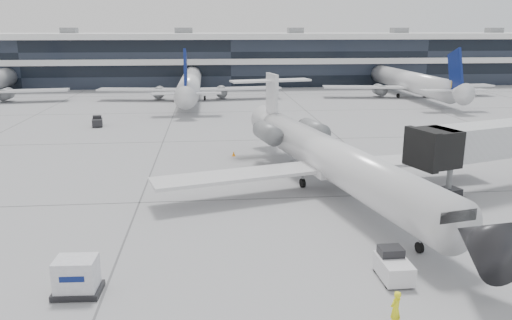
{
  "coord_description": "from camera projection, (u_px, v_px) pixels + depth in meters",
  "views": [
    {
      "loc": [
        -4.82,
        -34.7,
        12.18
      ],
      "look_at": [
        -1.38,
        1.42,
        2.6
      ],
      "focal_mm": 35.0,
      "sensor_mm": 36.0,
      "label": 1
    }
  ],
  "objects": [
    {
      "name": "cargo_uld",
      "position": [
        77.0,
        277.0,
        23.41
      ],
      "size": [
        2.24,
        1.7,
        1.78
      ],
      "rotation": [
        0.0,
        0.0,
        -0.04
      ],
      "color": "black",
      "rests_on": "ground"
    },
    {
      "name": "terminal",
      "position": [
        229.0,
        61.0,
        114.6
      ],
      "size": [
        170.0,
        22.0,
        10.0
      ],
      "primitive_type": "cube",
      "color": "black",
      "rests_on": "ground"
    },
    {
      "name": "bg_jet_center",
      "position": [
        191.0,
        99.0,
        89.16
      ],
      "size": [
        32.0,
        40.0,
        9.6
      ],
      "primitive_type": null,
      "color": "silver",
      "rests_on": "ground"
    },
    {
      "name": "traffic_cone",
      "position": [
        234.0,
        154.0,
        49.13
      ],
      "size": [
        0.39,
        0.39,
        0.51
      ],
      "rotation": [
        0.0,
        0.0,
        0.15
      ],
      "color": "orange",
      "rests_on": "ground"
    },
    {
      "name": "baggage_tug",
      "position": [
        393.0,
        266.0,
        24.94
      ],
      "size": [
        1.4,
        2.35,
        1.49
      ],
      "rotation": [
        0.0,
        0.0,
        0.01
      ],
      "color": "silver",
      "rests_on": "ground"
    },
    {
      "name": "ramp_worker",
      "position": [
        395.0,
        309.0,
        20.79
      ],
      "size": [
        0.73,
        0.67,
        1.68
      ],
      "primitive_type": "imported",
      "rotation": [
        0.0,
        0.0,
        3.71
      ],
      "color": "#FFFD1A",
      "rests_on": "ground"
    },
    {
      "name": "far_tug",
      "position": [
        97.0,
        122.0,
        64.08
      ],
      "size": [
        1.59,
        2.29,
        1.34
      ],
      "rotation": [
        0.0,
        0.0,
        0.17
      ],
      "color": "black",
      "rests_on": "ground"
    },
    {
      "name": "ground",
      "position": [
        276.0,
        198.0,
        36.95
      ],
      "size": [
        220.0,
        220.0,
        0.0
      ],
      "primitive_type": "plane",
      "color": "gray",
      "rests_on": "ground"
    },
    {
      "name": "bg_jet_right",
      "position": [
        407.0,
        96.0,
        92.82
      ],
      "size": [
        32.0,
        40.0,
        9.6
      ],
      "primitive_type": null,
      "color": "silver",
      "rests_on": "ground"
    },
    {
      "name": "regional_jet",
      "position": [
        330.0,
        157.0,
        38.13
      ],
      "size": [
        27.13,
        33.8,
        7.86
      ],
      "rotation": [
        0.0,
        0.0,
        0.21
      ],
      "color": "silver",
      "rests_on": "ground"
    }
  ]
}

